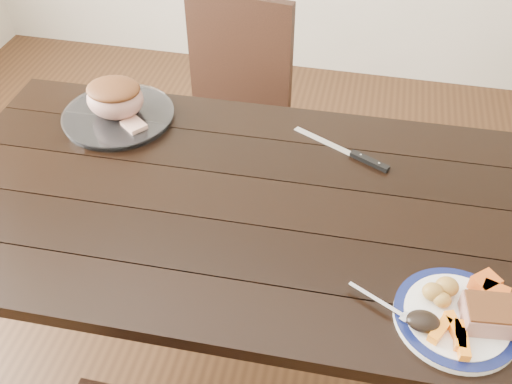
% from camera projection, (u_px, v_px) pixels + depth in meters
% --- Properties ---
extents(ground, '(4.00, 4.00, 0.00)m').
position_uv_depth(ground, '(235.00, 351.00, 2.03)').
color(ground, '#472B16').
rests_on(ground, ground).
extents(dining_table, '(1.62, 0.93, 0.75)m').
position_uv_depth(dining_table, '(229.00, 221.00, 1.58)').
color(dining_table, black).
rests_on(dining_table, ground).
extents(chair_far, '(0.48, 0.48, 0.93)m').
position_uv_depth(chair_far, '(230.00, 107.00, 2.23)').
color(chair_far, black).
rests_on(chair_far, ground).
extents(dinner_plate, '(0.27, 0.27, 0.02)m').
position_uv_depth(dinner_plate, '(456.00, 318.00, 1.22)').
color(dinner_plate, white).
rests_on(dinner_plate, dining_table).
extents(plate_rim, '(0.27, 0.27, 0.02)m').
position_uv_depth(plate_rim, '(457.00, 316.00, 1.22)').
color(plate_rim, '#0E1648').
rests_on(plate_rim, dinner_plate).
extents(serving_platter, '(0.34, 0.34, 0.02)m').
position_uv_depth(serving_platter, '(119.00, 117.00, 1.78)').
color(serving_platter, white).
rests_on(serving_platter, dining_table).
extents(pork_slice, '(0.12, 0.10, 0.05)m').
position_uv_depth(pork_slice, '(489.00, 315.00, 1.19)').
color(pork_slice, tan).
rests_on(pork_slice, dinner_plate).
extents(roasted_potatoes, '(0.08, 0.08, 0.04)m').
position_uv_depth(roasted_potatoes, '(441.00, 291.00, 1.24)').
color(roasted_potatoes, gold).
rests_on(roasted_potatoes, dinner_plate).
extents(carrot_batons, '(0.09, 0.11, 0.02)m').
position_uv_depth(carrot_batons, '(454.00, 334.00, 1.17)').
color(carrot_batons, orange).
rests_on(carrot_batons, dinner_plate).
extents(pumpkin_wedges, '(0.09, 0.09, 0.04)m').
position_uv_depth(pumpkin_wedges, '(489.00, 290.00, 1.24)').
color(pumpkin_wedges, orange).
rests_on(pumpkin_wedges, dinner_plate).
extents(dark_mushroom, '(0.07, 0.05, 0.03)m').
position_uv_depth(dark_mushroom, '(423.00, 321.00, 1.19)').
color(dark_mushroom, black).
rests_on(dark_mushroom, dinner_plate).
extents(fork, '(0.17, 0.10, 0.00)m').
position_uv_depth(fork, '(389.00, 308.00, 1.23)').
color(fork, silver).
rests_on(fork, dinner_plate).
extents(roast_joint, '(0.17, 0.15, 0.11)m').
position_uv_depth(roast_joint, '(115.00, 99.00, 1.73)').
color(roast_joint, tan).
rests_on(roast_joint, serving_platter).
extents(cut_slice, '(0.09, 0.09, 0.02)m').
position_uv_depth(cut_slice, '(134.00, 125.00, 1.71)').
color(cut_slice, tan).
rests_on(cut_slice, serving_platter).
extents(carving_knife, '(0.29, 0.16, 0.01)m').
position_uv_depth(carving_knife, '(357.00, 156.00, 1.64)').
color(carving_knife, silver).
rests_on(carving_knife, dining_table).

